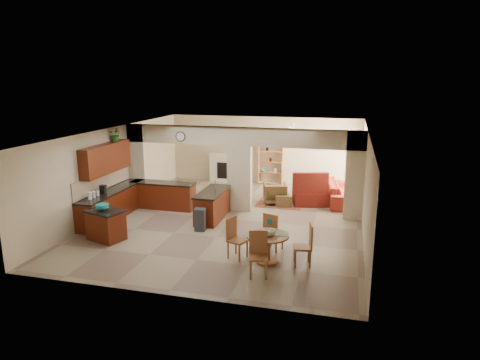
% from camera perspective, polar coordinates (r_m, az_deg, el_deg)
% --- Properties ---
extents(floor, '(10.00, 10.00, 0.00)m').
position_cam_1_polar(floor, '(13.59, -1.12, -5.24)').
color(floor, gray).
rests_on(floor, ground).
extents(ceiling, '(10.00, 10.00, 0.00)m').
position_cam_1_polar(ceiling, '(12.97, -1.18, 6.56)').
color(ceiling, white).
rests_on(ceiling, wall_back).
extents(wall_back, '(8.00, 0.00, 8.00)m').
position_cam_1_polar(wall_back, '(17.98, 3.15, 3.99)').
color(wall_back, beige).
rests_on(wall_back, floor).
extents(wall_front, '(8.00, 0.00, 8.00)m').
position_cam_1_polar(wall_front, '(8.69, -10.11, -6.68)').
color(wall_front, beige).
rests_on(wall_front, floor).
extents(wall_left, '(0.00, 10.00, 10.00)m').
position_cam_1_polar(wall_left, '(14.78, -16.27, 1.37)').
color(wall_left, beige).
rests_on(wall_left, floor).
extents(wall_right, '(0.00, 10.00, 10.00)m').
position_cam_1_polar(wall_right, '(12.76, 16.43, -0.51)').
color(wall_right, beige).
rests_on(wall_right, floor).
extents(partition_left_pier, '(0.60, 0.25, 2.80)m').
position_cam_1_polar(partition_left_pier, '(15.48, -13.44, 2.08)').
color(partition_left_pier, beige).
rests_on(partition_left_pier, floor).
extents(partition_center_pier, '(0.80, 0.25, 2.20)m').
position_cam_1_polar(partition_center_pier, '(14.22, -0.06, 0.22)').
color(partition_center_pier, beige).
rests_on(partition_center_pier, floor).
extents(partition_right_pier, '(0.60, 0.25, 2.80)m').
position_cam_1_polar(partition_right_pier, '(13.72, 15.07, 0.54)').
color(partition_right_pier, beige).
rests_on(partition_right_pier, floor).
extents(partition_header, '(8.00, 0.25, 0.60)m').
position_cam_1_polar(partition_header, '(13.96, -0.06, 5.82)').
color(partition_header, beige).
rests_on(partition_header, partition_center_pier).
extents(kitchen_counter, '(2.52, 3.29, 1.48)m').
position_cam_1_polar(kitchen_counter, '(14.43, -13.99, -2.60)').
color(kitchen_counter, '#441307').
rests_on(kitchen_counter, floor).
extents(upper_cabinets, '(0.35, 2.40, 0.90)m').
position_cam_1_polar(upper_cabinets, '(13.92, -17.43, 2.75)').
color(upper_cabinets, '#441307').
rests_on(upper_cabinets, wall_left).
extents(peninsula, '(0.70, 1.85, 0.91)m').
position_cam_1_polar(peninsula, '(13.52, -3.71, -3.34)').
color(peninsula, '#441307').
rests_on(peninsula, floor).
extents(wall_clock, '(0.34, 0.03, 0.34)m').
position_cam_1_polar(wall_clock, '(14.46, -7.95, 5.75)').
color(wall_clock, '#472317').
rests_on(wall_clock, partition_header).
extents(rug, '(1.60, 1.30, 0.01)m').
position_cam_1_polar(rug, '(15.31, 5.34, -3.12)').
color(rug, brown).
rests_on(rug, floor).
extents(fireplace, '(1.60, 0.35, 1.20)m').
position_cam_1_polar(fireplace, '(18.35, -1.89, 1.69)').
color(fireplace, beige).
rests_on(fireplace, floor).
extents(shelving_unit, '(1.00, 0.32, 1.80)m').
position_cam_1_polar(shelving_unit, '(17.84, 4.12, 2.26)').
color(shelving_unit, '#A46538').
rests_on(shelving_unit, floor).
extents(window_a, '(0.02, 0.90, 1.90)m').
position_cam_1_polar(window_a, '(15.04, 16.04, 0.81)').
color(window_a, white).
rests_on(window_a, wall_right).
extents(window_b, '(0.02, 0.90, 1.90)m').
position_cam_1_polar(window_b, '(16.70, 15.92, 2.05)').
color(window_b, white).
rests_on(window_b, wall_right).
extents(glazed_door, '(0.02, 0.70, 2.10)m').
position_cam_1_polar(glazed_door, '(15.90, 15.94, 0.94)').
color(glazed_door, white).
rests_on(glazed_door, wall_right).
extents(drape_a_left, '(0.10, 0.28, 2.30)m').
position_cam_1_polar(drape_a_left, '(14.45, 15.92, 0.32)').
color(drape_a_left, '#3F2219').
rests_on(drape_a_left, wall_right).
extents(drape_a_right, '(0.10, 0.28, 2.30)m').
position_cam_1_polar(drape_a_right, '(15.63, 15.85, 1.29)').
color(drape_a_right, '#3F2219').
rests_on(drape_a_right, wall_right).
extents(drape_b_left, '(0.10, 0.28, 2.30)m').
position_cam_1_polar(drape_b_left, '(16.12, 15.82, 1.65)').
color(drape_b_left, '#3F2219').
rests_on(drape_b_left, wall_right).
extents(drape_b_right, '(0.10, 0.28, 2.30)m').
position_cam_1_polar(drape_b_right, '(17.29, 15.75, 2.44)').
color(drape_b_right, '#3F2219').
rests_on(drape_b_right, wall_right).
extents(ceiling_fan, '(1.00, 1.00, 0.10)m').
position_cam_1_polar(ceiling_fan, '(15.63, 7.17, 6.76)').
color(ceiling_fan, white).
rests_on(ceiling_fan, ceiling).
extents(kitchen_island, '(1.14, 0.96, 0.85)m').
position_cam_1_polar(kitchen_island, '(12.36, -17.43, -5.74)').
color(kitchen_island, '#441307').
rests_on(kitchen_island, floor).
extents(teal_bowl, '(0.35, 0.35, 0.16)m').
position_cam_1_polar(teal_bowl, '(12.25, -17.88, -3.47)').
color(teal_bowl, teal).
rests_on(teal_bowl, kitchen_island).
extents(trash_can, '(0.31, 0.27, 0.62)m').
position_cam_1_polar(trash_can, '(12.56, -5.33, -5.41)').
color(trash_can, '#2C2C2F').
rests_on(trash_can, floor).
extents(dining_table, '(1.04, 1.04, 0.71)m').
position_cam_1_polar(dining_table, '(10.40, 3.66, -8.48)').
color(dining_table, '#A46538').
rests_on(dining_table, floor).
extents(fruit_bowl, '(0.30, 0.30, 0.16)m').
position_cam_1_polar(fruit_bowl, '(10.24, 3.88, -6.97)').
color(fruit_bowl, '#6AA122').
rests_on(fruit_bowl, dining_table).
extents(sofa, '(2.65, 1.36, 0.74)m').
position_cam_1_polar(sofa, '(15.78, 13.37, -1.55)').
color(sofa, maroon).
rests_on(sofa, floor).
extents(chaise, '(1.43, 1.27, 0.49)m').
position_cam_1_polar(chaise, '(15.35, 9.42, -2.27)').
color(chaise, maroon).
rests_on(chaise, floor).
extents(armchair, '(0.97, 0.99, 0.74)m').
position_cam_1_polar(armchair, '(15.24, 4.69, -1.75)').
color(armchair, maroon).
rests_on(armchair, floor).
extents(ottoman, '(0.67, 0.67, 0.39)m').
position_cam_1_polar(ottoman, '(15.02, 5.74, -2.69)').
color(ottoman, maroon).
rests_on(ottoman, floor).
extents(plant, '(0.41, 0.36, 0.44)m').
position_cam_1_polar(plant, '(14.36, -16.27, 5.86)').
color(plant, '#245316').
rests_on(plant, upper_cabinets).
extents(chair_north, '(0.54, 0.54, 1.02)m').
position_cam_1_polar(chair_north, '(11.04, 4.31, -6.74)').
color(chair_north, '#A46538').
rests_on(chair_north, floor).
extents(chair_east, '(0.49, 0.49, 1.02)m').
position_cam_1_polar(chair_east, '(10.33, 8.82, -8.34)').
color(chair_east, '#A46538').
rests_on(chair_east, floor).
extents(chair_south, '(0.51, 0.51, 1.02)m').
position_cam_1_polar(chair_south, '(9.75, 2.46, -9.53)').
color(chair_south, '#A46538').
rests_on(chair_south, floor).
extents(chair_west, '(0.54, 0.54, 1.02)m').
position_cam_1_polar(chair_west, '(10.66, -0.69, -7.47)').
color(chair_west, '#A46538').
rests_on(chair_west, floor).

